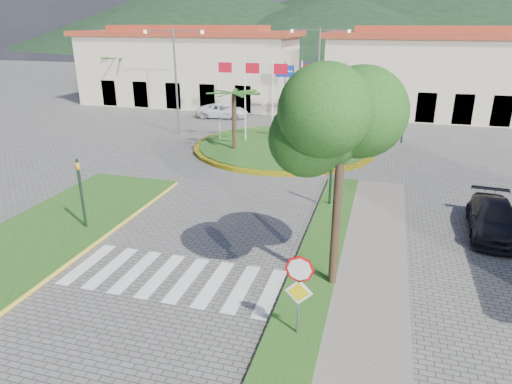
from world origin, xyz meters
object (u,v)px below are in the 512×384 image
(white_van, at_px, (223,111))
(car_dark_a, at_px, (245,103))
(deciduous_tree, at_px, (342,137))
(car_dark_b, at_px, (328,119))
(car_side_right, at_px, (494,219))
(roundabout_island, at_px, (284,146))
(stop_sign, at_px, (299,284))

(white_van, height_order, car_dark_a, white_van)
(deciduous_tree, distance_m, car_dark_b, 26.05)
(car_dark_b, distance_m, car_side_right, 21.61)
(roundabout_island, xyz_separation_m, deciduous_tree, (5.50, -17.00, 5.00))
(white_van, distance_m, car_side_right, 27.96)
(stop_sign, relative_size, car_dark_b, 0.82)
(car_dark_b, relative_size, car_side_right, 0.70)
(stop_sign, height_order, car_dark_a, stop_sign)
(car_dark_b, bearing_deg, white_van, 104.08)
(roundabout_island, bearing_deg, stop_sign, -76.27)
(car_dark_b, bearing_deg, car_dark_a, 75.86)
(white_van, distance_m, car_dark_a, 5.25)
(roundabout_island, relative_size, deciduous_tree, 1.87)
(deciduous_tree, height_order, white_van, deciduous_tree)
(car_dark_a, distance_m, car_side_right, 31.60)
(white_van, height_order, car_dark_b, white_van)
(white_van, bearing_deg, deciduous_tree, -161.42)
(car_side_right, bearing_deg, roundabout_island, 140.27)
(stop_sign, distance_m, deciduous_tree, 4.59)
(stop_sign, xyz_separation_m, car_dark_b, (-2.90, 28.43, -1.26))
(white_van, xyz_separation_m, car_dark_b, (9.89, -0.74, -0.11))
(deciduous_tree, xyz_separation_m, white_van, (-13.39, 26.13, -4.53))
(roundabout_island, height_order, car_dark_a, roundabout_island)
(stop_sign, relative_size, car_side_right, 0.57)
(roundabout_island, relative_size, white_van, 2.73)
(deciduous_tree, bearing_deg, stop_sign, -101.18)
(car_dark_a, xyz_separation_m, car_side_right, (18.84, -25.37, 0.12))
(stop_sign, height_order, car_side_right, stop_sign)
(roundabout_island, bearing_deg, car_side_right, -43.83)
(roundabout_island, relative_size, car_dark_a, 3.84)
(white_van, xyz_separation_m, car_side_right, (19.38, -20.15, 0.03))
(deciduous_tree, height_order, car_dark_a, deciduous_tree)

